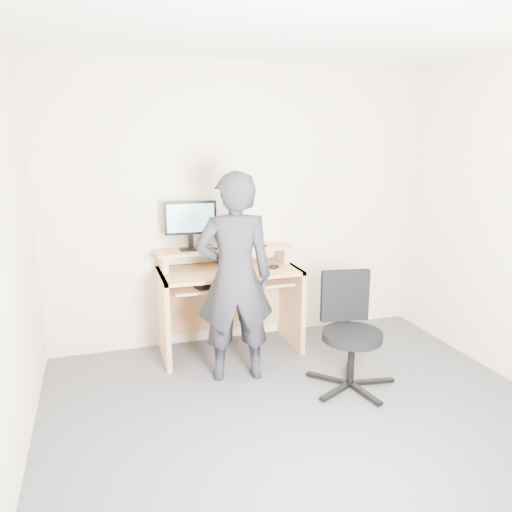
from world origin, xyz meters
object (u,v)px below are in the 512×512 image
desk (227,289)px  person (235,278)px  office_chair (349,327)px  monitor (190,221)px

desk → person: person is taller
desk → office_chair: (0.70, -0.96, -0.08)m
desk → monitor: bearing=167.2°
person → desk: bearing=-90.5°
office_chair → person: size_ratio=0.52×
monitor → office_chair: bearing=-43.2°
monitor → person: person is taller
monitor → office_chair: (1.00, -1.03, -0.70)m
monitor → person: bearing=-69.5°
desk → person: size_ratio=0.74×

